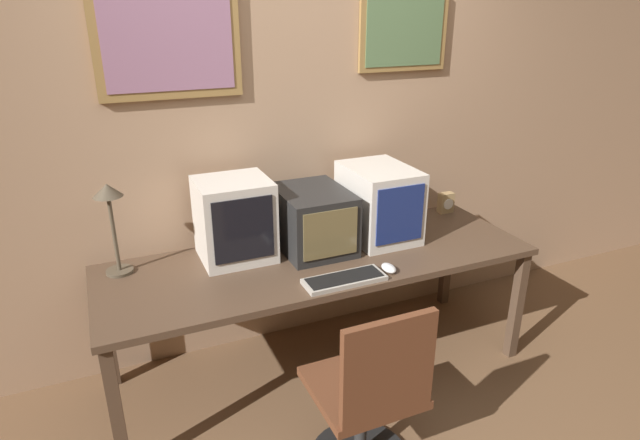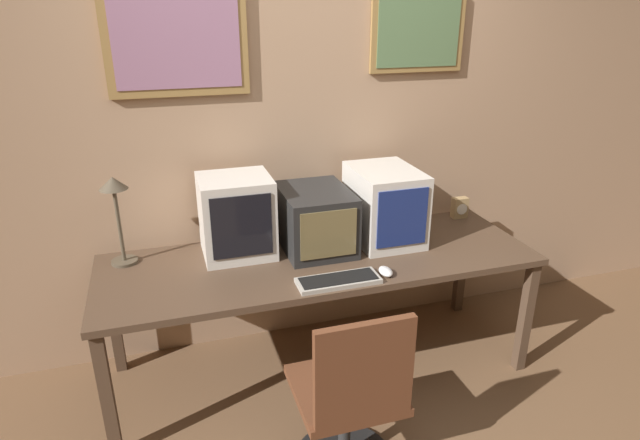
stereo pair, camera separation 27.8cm
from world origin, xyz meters
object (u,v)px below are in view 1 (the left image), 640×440
at_px(monitor_right, 379,203).
at_px(monitor_left, 235,220).
at_px(keyboard_main, 344,280).
at_px(desk_lamp, 110,209).
at_px(monitor_center, 313,220).
at_px(office_chair, 369,404).
at_px(mouse_near_keyboard, 389,268).
at_px(desk_clock, 446,203).

bearing_deg(monitor_right, monitor_left, 176.04).
distance_m(keyboard_main, desk_lamp, 1.18).
height_order(monitor_center, office_chair, monitor_center).
bearing_deg(office_chair, mouse_near_keyboard, 53.00).
distance_m(monitor_center, office_chair, 1.04).
bearing_deg(monitor_right, desk_lamp, 175.28).
relative_size(mouse_near_keyboard, desk_clock, 0.79).
distance_m(desk_clock, office_chair, 1.59).
bearing_deg(keyboard_main, monitor_left, 129.93).
bearing_deg(mouse_near_keyboard, keyboard_main, -178.01).
bearing_deg(monitor_center, monitor_left, 172.59).
bearing_deg(monitor_left, desk_lamp, 174.22).
height_order(monitor_left, office_chair, monitor_left).
bearing_deg(office_chair, keyboard_main, 77.74).
height_order(desk_clock, office_chair, office_chair).
bearing_deg(desk_lamp, monitor_left, -5.78).
relative_size(desk_clock, desk_lamp, 0.28).
xyz_separation_m(monitor_left, desk_lamp, (-0.59, 0.06, 0.13)).
relative_size(keyboard_main, mouse_near_keyboard, 3.92).
bearing_deg(mouse_near_keyboard, desk_clock, 37.07).
distance_m(monitor_right, desk_lamp, 1.43).
xyz_separation_m(monitor_right, desk_clock, (0.59, 0.16, -0.14)).
xyz_separation_m(keyboard_main, office_chair, (-0.10, -0.47, -0.35)).
bearing_deg(monitor_left, desk_clock, 4.06).
bearing_deg(monitor_right, monitor_center, 179.65).
relative_size(monitor_left, desk_lamp, 0.92).
xyz_separation_m(monitor_center, office_chair, (-0.12, -0.89, -0.51)).
distance_m(monitor_left, mouse_near_keyboard, 0.84).
height_order(monitor_right, mouse_near_keyboard, monitor_right).
distance_m(keyboard_main, mouse_near_keyboard, 0.26).
distance_m(mouse_near_keyboard, desk_clock, 0.95).
xyz_separation_m(keyboard_main, desk_lamp, (-0.99, 0.54, 0.33)).
xyz_separation_m(monitor_right, office_chair, (-0.53, -0.89, -0.55)).
xyz_separation_m(mouse_near_keyboard, office_chair, (-0.36, -0.48, -0.36)).
relative_size(monitor_right, desk_lamp, 1.00).
bearing_deg(desk_clock, desk_lamp, -178.83).
distance_m(monitor_center, keyboard_main, 0.45).
xyz_separation_m(keyboard_main, desk_clock, (1.02, 0.58, 0.05)).
bearing_deg(monitor_left, keyboard_main, -50.07).
height_order(monitor_center, keyboard_main, monitor_center).
bearing_deg(office_chair, monitor_left, 107.64).
bearing_deg(desk_lamp, mouse_near_keyboard, -23.07).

